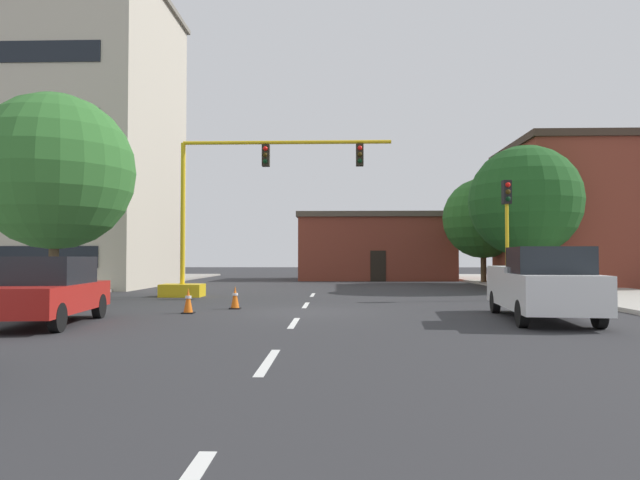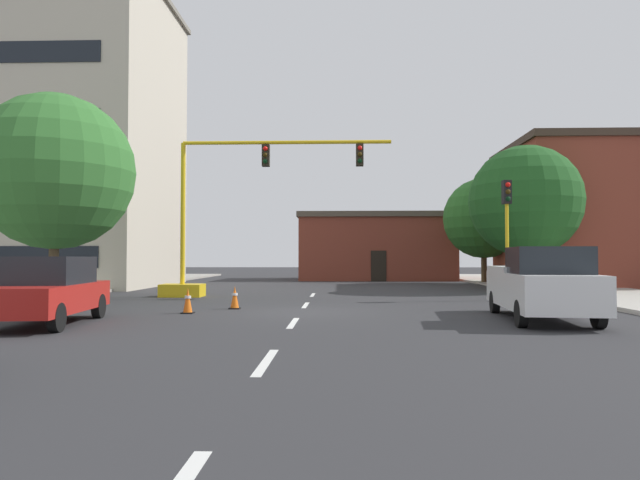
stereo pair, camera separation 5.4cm
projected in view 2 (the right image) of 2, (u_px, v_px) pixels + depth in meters
The scene contains 19 objects.
ground_plane at pixel (301, 312), 17.79m from camera, with size 160.00×160.00×0.00m, color #2D2D30.
sidewalk_left at pixel (31, 293), 26.22m from camera, with size 6.00×56.00×0.14m, color #9E998E.
sidewalk_right at pixel (604, 294), 25.34m from camera, with size 6.00×56.00×0.14m, color #B2ADA3.
lane_stripe_seg_1 at pixel (266, 362), 9.30m from camera, with size 0.16×2.40×0.01m, color silver.
lane_stripe_seg_2 at pixel (293, 323), 14.79m from camera, with size 0.16×2.40×0.01m, color silver.
lane_stripe_seg_3 at pixel (306, 305), 20.29m from camera, with size 0.16×2.40×0.01m, color silver.
lane_stripe_seg_4 at pixel (313, 295), 25.78m from camera, with size 0.16×2.40×0.01m, color silver.
building_tall_left at pixel (33, 139), 34.16m from camera, with size 16.20×11.32×17.65m.
building_brick_center at pixel (375, 247), 44.01m from camera, with size 11.77×7.49×5.04m.
building_row_right at pixel (626, 215), 33.52m from camera, with size 13.64×8.85×8.45m.
traffic_signal_gantry at pixel (213, 244), 24.73m from camera, with size 10.02×1.20×6.83m.
traffic_light_pole_right at pixel (507, 212), 22.59m from camera, with size 0.32×0.47×4.80m.
tree_right_mid at pixel (525, 201), 28.78m from camera, with size 5.67×5.67×7.41m.
tree_right_far at pixel (484, 218), 36.68m from camera, with size 5.19×5.19×6.85m.
tree_left_near at pixel (55, 172), 21.33m from camera, with size 5.86×5.86×7.88m.
pickup_truck_white at pixel (541, 284), 15.50m from camera, with size 2.51×5.57×1.99m.
sedan_red_near_left at pixel (47, 290), 14.47m from camera, with size 2.33×4.67×1.74m.
traffic_cone_roadside_a at pixel (235, 298), 18.85m from camera, with size 0.36×0.36×0.76m.
traffic_cone_roadside_b at pixel (188, 301), 17.34m from camera, with size 0.36×0.36×0.78m.
Camera 2 is at (1.20, -17.82, 1.72)m, focal length 31.80 mm.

